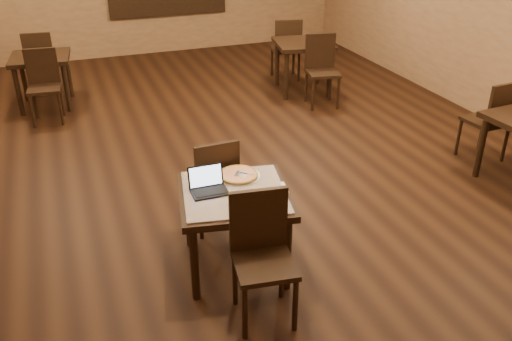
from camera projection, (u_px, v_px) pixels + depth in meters
name	position (u px, v px, depth m)	size (l,w,h in m)	color
ground	(220.00, 153.00, 6.93)	(10.00, 10.00, 0.00)	black
wall_right	(493.00, 11.00, 7.48)	(0.02, 10.00, 3.00)	#946F4B
tiled_table	(234.00, 202.00, 4.57)	(1.07, 1.07, 0.76)	black
chair_main_near	(262.00, 249.00, 4.10)	(0.51, 0.51, 1.04)	black
chair_main_far	(214.00, 180.00, 5.13)	(0.44, 0.44, 0.98)	black
laptop	(208.00, 185.00, 4.51)	(0.30, 0.24, 0.20)	black
plate	(267.00, 196.00, 4.44)	(0.24, 0.24, 0.01)	white
pizza_slice	(267.00, 194.00, 4.43)	(0.20, 0.20, 0.02)	#FADEA7
pizza_pan	(238.00, 176.00, 4.76)	(0.39, 0.39, 0.01)	silver
pizza_whole	(238.00, 174.00, 4.75)	(0.35, 0.35, 0.02)	#FADEA7
spatula	(241.00, 174.00, 4.73)	(0.10, 0.25, 0.01)	silver
napkin_roll	(285.00, 189.00, 4.52)	(0.07, 0.18, 0.04)	white
other_table_a	(303.00, 50.00, 8.71)	(1.03, 1.03, 0.83)	black
other_table_a_chair_near	(321.00, 66.00, 8.24)	(0.54, 0.54, 1.07)	black
other_table_a_chair_far	(287.00, 46.00, 9.27)	(0.54, 0.54, 1.07)	black
other_table_b	(41.00, 64.00, 8.13)	(0.92, 0.92, 0.79)	black
other_table_b_chair_near	(44.00, 81.00, 7.67)	(0.48, 0.48, 1.02)	black
other_table_b_chair_far	(41.00, 59.00, 8.65)	(0.48, 0.48, 1.02)	black
other_table_c_chair_far	(493.00, 117.00, 6.46)	(0.48, 0.48, 1.03)	black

